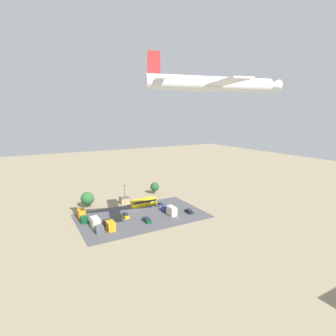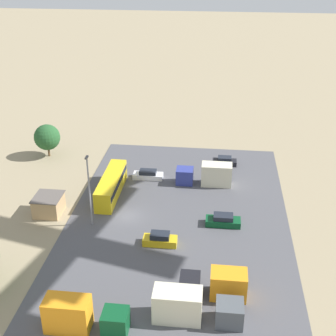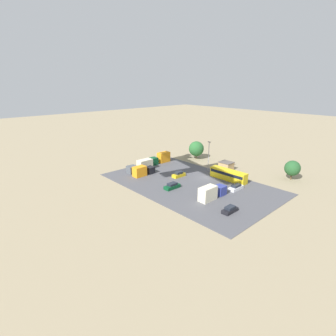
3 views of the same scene
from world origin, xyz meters
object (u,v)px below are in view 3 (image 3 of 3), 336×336
Objects in this scene: parked_truck_0 at (143,171)px; parked_truck_2 at (211,193)px; shed_building at (226,166)px; parked_truck_1 at (161,158)px; bus at (228,174)px; parked_car_0 at (172,186)px; parked_truck_3 at (141,166)px; parked_car_3 at (179,175)px; parked_car_1 at (236,187)px; parked_car_2 at (230,210)px.

parked_truck_2 reaches higher than parked_truck_0.
parked_truck_1 reaches higher than shed_building.
bus is 2.47× the size of parked_car_0.
parked_car_0 is 0.52× the size of parked_truck_3.
parked_car_0 is 11.64m from parked_truck_2.
parked_car_0 is 0.57× the size of parked_truck_1.
shed_building reaches higher than parked_car_3.
shed_building reaches higher than parked_car_0.
parked_truck_3 is (3.89, -2.45, 0.16)m from parked_truck_0.
parked_truck_2 is (0.84, 9.48, 0.99)m from parked_car_1.
parked_car_3 is 13.34m from parked_truck_3.
parked_car_1 is at bearing 84.91° from parked_truck_2.
bus is 1.28× the size of parked_truck_3.
parked_car_1 is at bearing 134.35° from shed_building.
parked_truck_3 is at bearing 49.62° from shed_building.
parked_car_3 is at bearing 158.82° from parked_truck_1.
parked_car_1 is 1.12× the size of parked_car_3.
parked_truck_2 reaches higher than parked_car_1.
bus reaches higher than parked_car_0.
bus is 14.74m from parked_car_3.
parked_truck_3 reaches higher than parked_truck_0.
bus is at bearing -150.43° from parked_truck_3.
parked_car_3 is 0.47× the size of parked_truck_3.
parked_truck_3 is at bearing 147.83° from parked_truck_0.
parked_truck_3 reaches higher than shed_building.
parked_car_0 is 24.45m from parked_truck_1.
parked_truck_1 is at bearing 160.63° from parked_car_2.
bus is at bearing 36.99° from parked_car_3.
parked_car_2 is at bearing 160.63° from parked_truck_1.
bus is 20.77m from parked_car_2.
parked_truck_0 is at bearing 147.83° from parked_truck_3.
parked_car_3 is (5.64, 16.36, -0.60)m from shed_building.
parked_truck_0 is (20.26, 16.15, -0.26)m from bus.
parked_truck_3 is (17.74, -2.97, 0.92)m from parked_car_0.
parked_truck_3 is (29.91, 9.07, 0.97)m from parked_car_1.
parked_truck_1 is (14.94, -5.79, 0.94)m from parked_car_3.
bus is 27.77m from parked_truck_3.
parked_truck_2 is (7.33, -2.63, 1.00)m from parked_car_2.
parked_truck_0 is at bearing -2.15° from parked_car_0.
parked_truck_0 is (8.51, 7.30, 0.72)m from parked_car_3.
bus is 7.46m from parked_car_1.
parked_car_0 is (0.30, 24.18, -0.63)m from shed_building.
parked_truck_0 is at bearing -139.36° from parked_car_3.
parked_car_3 is 0.60× the size of parked_truck_0.
parked_car_1 is at bearing 51.19° from bus.
shed_building is at bearing 117.01° from parked_truck_2.
parked_truck_1 is at bearing -76.56° from parked_truck_3.
parked_car_1 is 28.46m from parked_truck_0.
parked_car_2 is 41.28m from parked_truck_1.
parked_car_1 is at bearing 177.23° from parked_truck_1.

